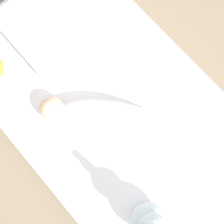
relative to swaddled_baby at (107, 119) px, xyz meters
name	(u,v)px	position (x,y,z in m)	size (l,w,h in m)	color
ground_plane	(110,113)	(0.05, -0.06, -0.25)	(12.00, 12.00, 0.00)	#7A6B56
bed_mattress	(110,110)	(0.05, -0.06, -0.15)	(1.52, 0.89, 0.18)	white
swaddled_baby	(107,119)	(0.00, 0.00, 0.00)	(0.52, 0.45, 0.13)	white
pillow	(45,26)	(0.53, -0.08, -0.02)	(0.38, 0.35, 0.08)	white
bunny_plush	(151,224)	(-0.43, 0.15, 0.05)	(0.15, 0.15, 0.33)	silver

